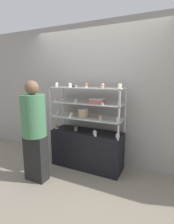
# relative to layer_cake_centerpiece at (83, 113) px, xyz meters

# --- Properties ---
(ground_plane) EXTENTS (20.00, 20.00, 0.00)m
(ground_plane) POSITION_rel_layer_cake_centerpiece_xyz_m (0.09, -0.03, -1.01)
(ground_plane) COLOR gray
(back_wall) EXTENTS (8.00, 0.05, 2.60)m
(back_wall) POSITION_rel_layer_cake_centerpiece_xyz_m (0.09, 0.33, 0.29)
(back_wall) COLOR gray
(back_wall) RESTS_ON ground_plane
(display_base) EXTENTS (1.27, 0.43, 0.68)m
(display_base) POSITION_rel_layer_cake_centerpiece_xyz_m (0.09, -0.03, -0.67)
(display_base) COLOR black
(display_base) RESTS_ON ground_plane
(display_riser_lower) EXTENTS (1.27, 0.43, 0.26)m
(display_riser_lower) POSITION_rel_layer_cake_centerpiece_xyz_m (0.09, -0.03, -0.08)
(display_riser_lower) COLOR #B7B7BC
(display_riser_lower) RESTS_ON display_base
(display_riser_middle) EXTENTS (1.27, 0.43, 0.26)m
(display_riser_middle) POSITION_rel_layer_cake_centerpiece_xyz_m (0.09, -0.03, 0.17)
(display_riser_middle) COLOR #B7B7BC
(display_riser_middle) RESTS_ON display_riser_lower
(display_riser_upper) EXTENTS (1.27, 0.43, 0.26)m
(display_riser_upper) POSITION_rel_layer_cake_centerpiece_xyz_m (0.09, -0.03, 0.43)
(display_riser_upper) COLOR #B7B7BC
(display_riser_upper) RESTS_ON display_riser_middle
(layer_cake_centerpiece) EXTENTS (0.18, 0.18, 0.14)m
(layer_cake_centerpiece) POSITION_rel_layer_cake_centerpiece_xyz_m (0.00, 0.00, 0.00)
(layer_cake_centerpiece) COLOR #DBBC84
(layer_cake_centerpiece) RESTS_ON display_riser_lower
(sheet_cake_frosted) EXTENTS (0.24, 0.18, 0.07)m
(sheet_cake_frosted) POSITION_rel_layer_cake_centerpiece_xyz_m (0.28, -0.03, 0.23)
(sheet_cake_frosted) COLOR #C66660
(sheet_cake_frosted) RESTS_ON display_riser_middle
(cupcake_0) EXTENTS (0.07, 0.07, 0.07)m
(cupcake_0) POSITION_rel_layer_cake_centerpiece_xyz_m (-0.49, -0.12, -0.29)
(cupcake_0) COLOR white
(cupcake_0) RESTS_ON display_base
(cupcake_1) EXTENTS (0.07, 0.07, 0.07)m
(cupcake_1) POSITION_rel_layer_cake_centerpiece_xyz_m (-0.12, -0.07, -0.29)
(cupcake_1) COLOR beige
(cupcake_1) RESTS_ON display_base
(cupcake_2) EXTENTS (0.07, 0.07, 0.07)m
(cupcake_2) POSITION_rel_layer_cake_centerpiece_xyz_m (0.28, -0.13, -0.29)
(cupcake_2) COLOR beige
(cupcake_2) RESTS_ON display_base
(cupcake_3) EXTENTS (0.07, 0.07, 0.07)m
(cupcake_3) POSITION_rel_layer_cake_centerpiece_xyz_m (0.67, -0.12, -0.29)
(cupcake_3) COLOR white
(cupcake_3) RESTS_ON display_base
(price_tag_0) EXTENTS (0.04, 0.00, 0.04)m
(price_tag_0) POSITION_rel_layer_cake_centerpiece_xyz_m (0.33, -0.22, -0.31)
(price_tag_0) COLOR white
(price_tag_0) RESTS_ON display_base
(cupcake_4) EXTENTS (0.06, 0.06, 0.07)m
(cupcake_4) POSITION_rel_layer_cake_centerpiece_xyz_m (-0.48, -0.08, -0.03)
(cupcake_4) COLOR #CCB28C
(cupcake_4) RESTS_ON display_riser_lower
(cupcake_5) EXTENTS (0.06, 0.06, 0.07)m
(cupcake_5) POSITION_rel_layer_cake_centerpiece_xyz_m (-0.19, -0.10, -0.03)
(cupcake_5) COLOR beige
(cupcake_5) RESTS_ON display_riser_lower
(cupcake_6) EXTENTS (0.06, 0.06, 0.07)m
(cupcake_6) POSITION_rel_layer_cake_centerpiece_xyz_m (0.36, -0.09, -0.03)
(cupcake_6) COLOR beige
(cupcake_6) RESTS_ON display_riser_lower
(cupcake_7) EXTENTS (0.06, 0.06, 0.07)m
(cupcake_7) POSITION_rel_layer_cake_centerpiece_xyz_m (0.66, -0.09, -0.03)
(cupcake_7) COLOR beige
(cupcake_7) RESTS_ON display_riser_lower
(price_tag_1) EXTENTS (0.04, 0.00, 0.04)m
(price_tag_1) POSITION_rel_layer_cake_centerpiece_xyz_m (-0.14, -0.22, -0.05)
(price_tag_1) COLOR white
(price_tag_1) RESTS_ON display_riser_lower
(cupcake_8) EXTENTS (0.05, 0.05, 0.06)m
(cupcake_8) POSITION_rel_layer_cake_centerpiece_xyz_m (-0.49, -0.09, 0.22)
(cupcake_8) COLOR white
(cupcake_8) RESTS_ON display_riser_middle
(cupcake_9) EXTENTS (0.05, 0.05, 0.06)m
(cupcake_9) POSITION_rel_layer_cake_centerpiece_xyz_m (-0.11, -0.07, 0.22)
(cupcake_9) COLOR white
(cupcake_9) RESTS_ON display_riser_middle
(cupcake_10) EXTENTS (0.05, 0.05, 0.06)m
(cupcake_10) POSITION_rel_layer_cake_centerpiece_xyz_m (0.66, -0.08, 0.22)
(cupcake_10) COLOR #CCB28C
(cupcake_10) RESTS_ON display_riser_middle
(price_tag_2) EXTENTS (0.04, 0.00, 0.04)m
(price_tag_2) POSITION_rel_layer_cake_centerpiece_xyz_m (0.45, -0.22, 0.21)
(price_tag_2) COLOR white
(price_tag_2) RESTS_ON display_riser_middle
(cupcake_11) EXTENTS (0.06, 0.06, 0.07)m
(cupcake_11) POSITION_rel_layer_cake_centerpiece_xyz_m (-0.50, -0.08, 0.49)
(cupcake_11) COLOR beige
(cupcake_11) RESTS_ON display_riser_upper
(cupcake_12) EXTENTS (0.06, 0.06, 0.07)m
(cupcake_12) POSITION_rel_layer_cake_centerpiece_xyz_m (-0.20, -0.10, 0.49)
(cupcake_12) COLOR white
(cupcake_12) RESTS_ON display_riser_upper
(cupcake_13) EXTENTS (0.06, 0.06, 0.07)m
(cupcake_13) POSITION_rel_layer_cake_centerpiece_xyz_m (0.10, -0.08, 0.49)
(cupcake_13) COLOR beige
(cupcake_13) RESTS_ON display_riser_upper
(cupcake_14) EXTENTS (0.06, 0.06, 0.07)m
(cupcake_14) POSITION_rel_layer_cake_centerpiece_xyz_m (0.39, -0.08, 0.49)
(cupcake_14) COLOR #CCB28C
(cupcake_14) RESTS_ON display_riser_upper
(cupcake_15) EXTENTS (0.06, 0.06, 0.07)m
(cupcake_15) POSITION_rel_layer_cake_centerpiece_xyz_m (0.68, -0.10, 0.49)
(cupcake_15) COLOR white
(cupcake_15) RESTS_ON display_riser_upper
(price_tag_3) EXTENTS (0.04, 0.00, 0.04)m
(price_tag_3) POSITION_rel_layer_cake_centerpiece_xyz_m (-0.01, -0.22, 0.47)
(price_tag_3) COLOR white
(price_tag_3) RESTS_ON display_riser_upper
(donut_glazed) EXTENTS (0.13, 0.13, 0.04)m
(donut_glazed) POSITION_rel_layer_cake_centerpiece_xyz_m (-0.20, -0.00, 0.47)
(donut_glazed) COLOR brown
(donut_glazed) RESTS_ON display_riser_upper
(customer_figure) EXTENTS (0.37, 0.37, 1.58)m
(customer_figure) POSITION_rel_layer_cake_centerpiece_xyz_m (-0.46, -0.75, -0.16)
(customer_figure) COLOR black
(customer_figure) RESTS_ON ground_plane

